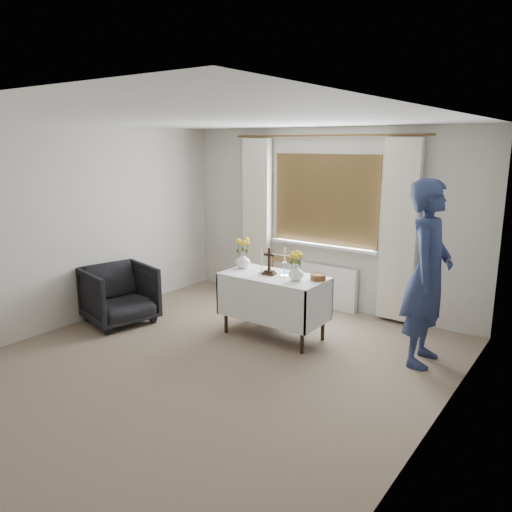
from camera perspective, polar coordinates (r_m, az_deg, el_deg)
The scene contains 12 objects.
ground at distance 5.39m, azimuth -5.35°, elevation -12.32°, with size 5.00×5.00×0.00m, color #87725D.
altar_table at distance 5.99m, azimuth 2.02°, elevation -5.74°, with size 1.24×0.64×0.76m, color white.
wooden_chair at distance 6.51m, azimuth 2.70°, elevation -3.80°, with size 0.39×0.39×0.85m, color brown, non-canonical shape.
armchair at distance 6.68m, azimuth -15.37°, elevation -4.28°, with size 0.80×0.83×0.75m, color black.
person at distance 5.42m, azimuth 19.03°, elevation -1.92°, with size 0.71×0.47×1.94m, color navy.
radiator at distance 7.17m, azimuth 7.39°, elevation -3.38°, with size 1.10×0.10×0.60m, color white.
wooden_cross at distance 5.87m, azimuth 1.52°, elevation -0.62°, with size 0.15×0.11×0.32m, color black, non-canonical shape.
candlestick_left at distance 5.90m, azimuth 0.65°, elevation -0.57°, with size 0.09×0.09×0.32m, color white, non-canonical shape.
candlestick_right at distance 5.80m, azimuth 3.28°, elevation -0.67°, with size 0.10×0.10×0.35m, color white, non-canonical shape.
flower_vase_left at distance 6.20m, azimuth -1.52°, elevation -0.49°, with size 0.19×0.19×0.20m, color white.
flower_vase_right at distance 5.66m, azimuth 4.60°, elevation -1.89°, with size 0.18×0.18×0.18m, color white.
wicker_basket at distance 5.71m, azimuth 7.11°, elevation -2.40°, with size 0.18×0.18×0.07m, color brown.
Camera 1 is at (3.23, -3.66, 2.28)m, focal length 35.00 mm.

